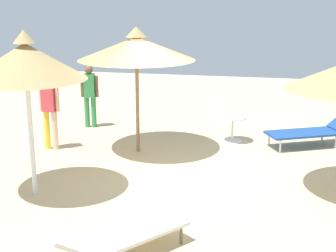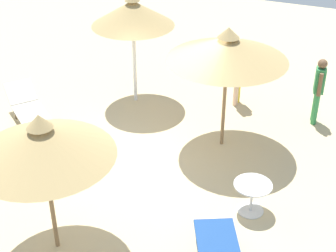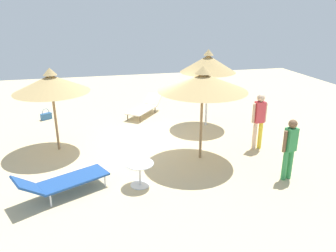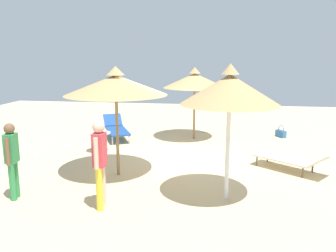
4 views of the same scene
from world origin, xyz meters
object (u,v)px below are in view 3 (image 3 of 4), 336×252
parasol_umbrella_far_left (208,64)px  parasol_umbrella_center (203,82)px  parasol_umbrella_front (51,83)px  side_table_round (140,170)px  lounge_chair_back (62,181)px  handbag (46,116)px  person_standing_near_left (259,118)px  lounge_chair_edge (145,107)px  person_standing_near_right (290,146)px

parasol_umbrella_far_left → parasol_umbrella_center: bearing=157.3°
parasol_umbrella_front → parasol_umbrella_far_left: size_ratio=0.91×
parasol_umbrella_center → side_table_round: (-1.20, 2.00, -1.87)m
side_table_round → parasol_umbrella_far_left: bearing=-38.7°
parasol_umbrella_center → lounge_chair_back: (-1.23, 3.86, -1.92)m
handbag → person_standing_near_left: bearing=-123.7°
parasol_umbrella_front → parasol_umbrella_far_left: (1.09, -5.30, 0.21)m
parasol_umbrella_center → person_standing_near_left: bearing=-83.1°
parasol_umbrella_far_left → side_table_round: (-3.91, 3.13, -1.91)m
lounge_chair_back → lounge_chair_edge: size_ratio=1.08×
parasol_umbrella_far_left → side_table_round: 5.36m
parasol_umbrella_center → person_standing_near_right: bearing=-134.4°
lounge_chair_edge → person_standing_near_right: size_ratio=1.26×
lounge_chair_back → handbag: lounge_chair_back is taller
parasol_umbrella_front → lounge_chair_edge: size_ratio=1.26×
parasol_umbrella_far_left → person_standing_near_left: (-2.47, -0.84, -1.30)m
lounge_chair_back → person_standing_near_left: size_ratio=1.25×
lounge_chair_back → person_standing_near_left: 6.05m
parasol_umbrella_front → lounge_chair_back: bearing=-173.8°
parasol_umbrella_center → lounge_chair_back: parasol_umbrella_center is taller
handbag → side_table_round: 6.68m
lounge_chair_back → lounge_chair_edge: bearing=-27.2°
parasol_umbrella_center → lounge_chair_back: size_ratio=1.23×
side_table_round → parasol_umbrella_front: bearing=37.6°
parasol_umbrella_front → person_standing_near_left: (-1.38, -6.14, -1.09)m
parasol_umbrella_far_left → person_standing_near_left: 2.91m
lounge_chair_back → handbag: (6.04, 1.02, -0.23)m
parasol_umbrella_far_left → lounge_chair_edge: (1.80, 2.04, -1.99)m
parasol_umbrella_center → lounge_chair_edge: size_ratio=1.33×
parasol_umbrella_center → handbag: size_ratio=6.09×
parasol_umbrella_center → parasol_umbrella_far_left: size_ratio=0.96×
person_standing_near_left → handbag: size_ratio=3.95×
lounge_chair_back → parasol_umbrella_center: bearing=-72.3°
side_table_round → parasol_umbrella_center: bearing=-58.9°
parasol_umbrella_front → lounge_chair_back: (-2.85, -0.31, -1.75)m
parasol_umbrella_far_left → lounge_chair_edge: bearing=48.7°
lounge_chair_back → person_standing_near_left: bearing=-75.9°
person_standing_near_left → parasol_umbrella_front: bearing=77.3°
lounge_chair_back → lounge_chair_edge: (5.74, -2.95, -0.03)m
lounge_chair_back → person_standing_near_right: person_standing_near_right is taller
parasol_umbrella_front → parasol_umbrella_center: parasol_umbrella_center is taller
parasol_umbrella_front → handbag: bearing=12.6°
person_standing_near_left → handbag: bearing=56.3°
lounge_chair_edge → person_standing_near_right: bearing=-156.7°
lounge_chair_back → handbag: 6.13m
parasol_umbrella_center → person_standing_near_right: size_ratio=1.68×
person_standing_near_right → side_table_round: (0.54, 3.78, -0.51)m
parasol_umbrella_front → person_standing_near_left: bearing=-102.7°
parasol_umbrella_far_left → person_standing_near_right: (-4.46, -0.65, -1.40)m
parasol_umbrella_far_left → person_standing_near_right: parasol_umbrella_far_left is taller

